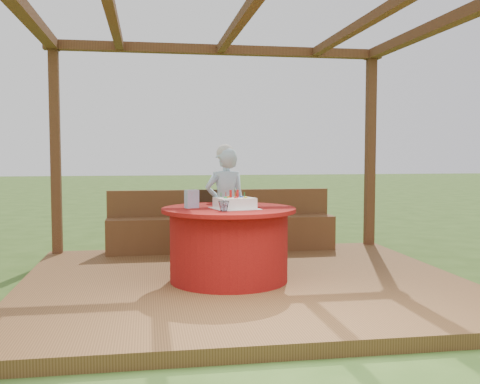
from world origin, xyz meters
The scene contains 10 objects.
ground centered at (0.00, 0.00, 0.00)m, with size 60.00×60.00×0.00m, color #34551C.
deck centered at (0.00, 0.00, 0.06)m, with size 4.50×4.00×0.12m, color brown.
pergola centered at (0.00, 0.00, 2.41)m, with size 4.50×4.00×2.72m.
bench centered at (0.00, 1.72, 0.38)m, with size 3.00×0.42×0.80m.
table centered at (-0.16, -0.05, 0.50)m, with size 1.35×1.35×0.74m.
chair centered at (-0.26, 1.14, 0.58)m, with size 0.44×0.44×0.85m.
elderly_woman centered at (-0.06, 0.93, 0.82)m, with size 0.54×0.40×1.40m.
birthday_cake centered at (-0.12, -0.15, 0.92)m, with size 0.50×0.50×0.18m.
gift_bag centered at (-0.53, -0.01, 0.95)m, with size 0.13×0.08×0.18m, color #D087B3.
drinking_glass centered at (-0.26, -0.37, 0.91)m, with size 0.11×0.11×0.10m, color white.
Camera 1 is at (-0.98, -5.62, 1.42)m, focal length 42.00 mm.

